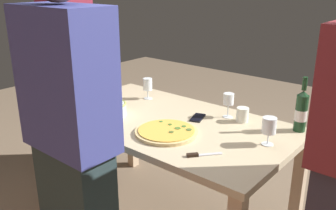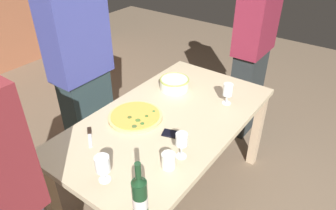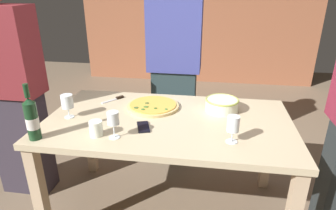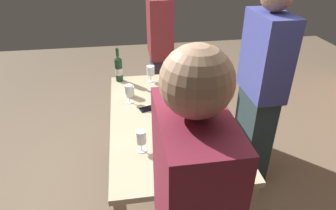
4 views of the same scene
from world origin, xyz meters
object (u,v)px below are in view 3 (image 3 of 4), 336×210
cell_phone (143,127)px  pizza_knife (116,99)px  person_guest_left (12,91)px  serving_bowl (222,104)px  cup_amber (96,128)px  wine_glass_near_pizza (67,102)px  wine_glass_far_left (113,120)px  person_guest_right (174,67)px  wine_glass_by_bottle (233,125)px  dining_table (168,132)px  wine_bottle (32,118)px  pizza (153,106)px

cell_phone → pizza_knife: 0.53m
cell_phone → person_guest_left: bearing=148.7°
serving_bowl → cup_amber: cup_amber is taller
wine_glass_near_pizza → pizza_knife: bearing=59.4°
wine_glass_near_pizza → person_guest_left: (-0.51, 0.16, -0.01)m
wine_glass_far_left → person_guest_right: 1.08m
wine_glass_by_bottle → cup_amber: bearing=-176.8°
dining_table → wine_glass_by_bottle: bearing=-30.8°
dining_table → wine_bottle: wine_bottle is taller
wine_glass_near_pizza → wine_glass_far_left: (0.39, -0.22, 0.01)m
wine_glass_far_left → serving_bowl: bearing=38.0°
pizza → wine_glass_by_bottle: bearing=-37.7°
wine_bottle → wine_glass_far_left: size_ratio=2.04×
cell_phone → wine_bottle: bearing=-177.4°
cup_amber → cell_phone: bearing=29.2°
wine_bottle → person_guest_left: bearing=134.6°
pizza → cup_amber: (-0.24, -0.46, 0.03)m
wine_bottle → pizza_knife: wine_bottle is taller
serving_bowl → person_guest_right: (-0.41, 0.58, 0.09)m
person_guest_left → person_guest_right: bearing=36.3°
dining_table → wine_glass_near_pizza: (-0.66, -0.07, 0.20)m
cell_phone → person_guest_right: 0.93m
pizza_knife → person_guest_left: (-0.72, -0.19, 0.09)m
serving_bowl → person_guest_left: 1.52m
dining_table → wine_glass_by_bottle: size_ratio=10.11×
wine_bottle → cup_amber: 0.35m
pizza_knife → wine_glass_by_bottle: bearing=-31.6°
pizza → person_guest_right: size_ratio=0.21×
wine_glass_far_left → person_guest_right: (0.21, 1.06, 0.02)m
wine_glass_by_bottle → pizza_knife: bearing=148.4°
pizza → wine_glass_by_bottle: wine_glass_by_bottle is taller
dining_table → cup_amber: cup_amber is taller
wine_glass_near_pizza → person_guest_left: bearing=162.8°
wine_glass_by_bottle → person_guest_right: person_guest_right is taller
wine_glass_far_left → person_guest_left: 0.97m
serving_bowl → wine_glass_far_left: size_ratio=1.42×
wine_glass_near_pizza → cell_phone: size_ratio=1.09×
wine_bottle → person_guest_right: (0.65, 1.14, 0.01)m
person_guest_right → serving_bowl: bearing=30.6°
wine_glass_by_bottle → wine_glass_far_left: wine_glass_far_left is taller
serving_bowl → wine_glass_by_bottle: wine_glass_by_bottle is taller
dining_table → person_guest_right: 0.81m
pizza → cup_amber: bearing=-118.1°
pizza → person_guest_right: (0.07, 0.60, 0.13)m
cell_phone → pizza_knife: (-0.32, 0.43, 0.00)m
wine_bottle → person_guest_left: size_ratio=0.20×
wine_bottle → wine_glass_near_pizza: wine_bottle is taller
dining_table → wine_glass_near_pizza: bearing=-174.1°
pizza → wine_bottle: size_ratio=1.12×
dining_table → serving_bowl: serving_bowl is taller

